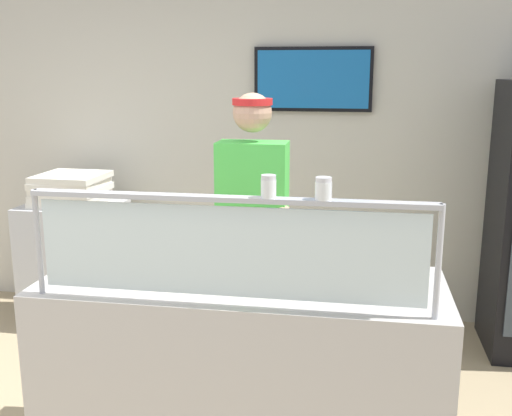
# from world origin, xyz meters

# --- Properties ---
(ground_plane) EXTENTS (12.00, 12.00, 0.00)m
(ground_plane) POSITION_xyz_m (0.91, 1.00, 0.00)
(ground_plane) COLOR tan
(ground_plane) RESTS_ON ground
(shop_rear_unit) EXTENTS (6.22, 0.13, 2.70)m
(shop_rear_unit) POSITION_xyz_m (0.91, 2.37, 1.36)
(shop_rear_unit) COLOR beige
(shop_rear_unit) RESTS_ON ground
(serving_counter) EXTENTS (1.82, 0.70, 0.95)m
(serving_counter) POSITION_xyz_m (0.91, 0.35, 0.47)
(serving_counter) COLOR #BCB7B2
(serving_counter) RESTS_ON ground
(sneeze_guard) EXTENTS (1.64, 0.06, 0.45)m
(sneeze_guard) POSITION_xyz_m (0.91, 0.06, 1.23)
(sneeze_guard) COLOR #B2B5BC
(sneeze_guard) RESTS_ON serving_counter
(pizza_tray) EXTENTS (0.49, 0.49, 0.04)m
(pizza_tray) POSITION_xyz_m (0.70, 0.45, 0.97)
(pizza_tray) COLOR #9EA0A8
(pizza_tray) RESTS_ON serving_counter
(pizza_server) EXTENTS (0.13, 0.29, 0.01)m
(pizza_server) POSITION_xyz_m (0.67, 0.43, 0.99)
(pizza_server) COLOR #ADAFB7
(pizza_server) RESTS_ON pizza_tray
(parmesan_shaker) EXTENTS (0.06, 0.06, 0.09)m
(parmesan_shaker) POSITION_xyz_m (1.07, 0.06, 1.44)
(parmesan_shaker) COLOR white
(parmesan_shaker) RESTS_ON sneeze_guard
(pepper_flake_shaker) EXTENTS (0.06, 0.06, 0.09)m
(pepper_flake_shaker) POSITION_xyz_m (1.28, 0.06, 1.44)
(pepper_flake_shaker) COLOR white
(pepper_flake_shaker) RESTS_ON sneeze_guard
(worker_figure) EXTENTS (0.41, 0.50, 1.76)m
(worker_figure) POSITION_xyz_m (0.84, 1.01, 1.01)
(worker_figure) COLOR #23232D
(worker_figure) RESTS_ON ground
(prep_shelf) EXTENTS (0.70, 0.55, 0.91)m
(prep_shelf) POSITION_xyz_m (-0.67, 1.88, 0.46)
(prep_shelf) COLOR #B7BABF
(prep_shelf) RESTS_ON ground
(pizza_box_stack) EXTENTS (0.49, 0.47, 0.22)m
(pizza_box_stack) POSITION_xyz_m (-0.67, 1.88, 1.02)
(pizza_box_stack) COLOR silver
(pizza_box_stack) RESTS_ON prep_shelf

